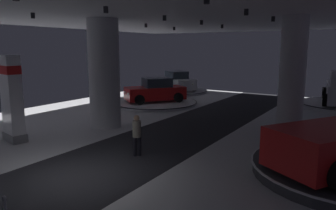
% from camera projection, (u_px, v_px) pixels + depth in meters
% --- Properties ---
extents(ground, '(24.00, 44.00, 0.06)m').
position_uv_depth(ground, '(74.00, 178.00, 10.22)').
color(ground, silver).
extents(column_left, '(1.57, 1.57, 5.50)m').
position_uv_depth(column_left, '(104.00, 74.00, 16.38)').
color(column_left, silver).
rests_on(column_left, ground).
extents(column_right, '(1.16, 1.16, 5.50)m').
position_uv_depth(column_right, '(292.00, 77.00, 14.79)').
color(column_right, silver).
rests_on(column_right, ground).
extents(brand_sign_pylon, '(1.37, 0.89, 3.76)m').
position_uv_depth(brand_sign_pylon, '(12.00, 97.00, 13.91)').
color(brand_sign_pylon, slate).
rests_on(brand_sign_pylon, ground).
extents(display_platform_deep_left, '(5.52, 5.52, 0.23)m').
position_uv_depth(display_platform_deep_left, '(177.00, 91.00, 29.67)').
color(display_platform_deep_left, '#B7B7BC').
rests_on(display_platform_deep_left, ground).
extents(display_car_deep_left, '(4.50, 3.81, 1.71)m').
position_uv_depth(display_car_deep_left, '(177.00, 82.00, 29.55)').
color(display_car_deep_left, silver).
rests_on(display_car_deep_left, display_platform_deep_left).
extents(display_platform_far_left, '(6.06, 6.06, 0.22)m').
position_uv_depth(display_platform_far_left, '(155.00, 103.00, 23.35)').
color(display_platform_far_left, silver).
rests_on(display_platform_far_left, ground).
extents(display_car_far_left, '(3.96, 4.44, 1.71)m').
position_uv_depth(display_car_far_left, '(155.00, 91.00, 23.21)').
color(display_car_far_left, red).
rests_on(display_car_far_left, display_platform_far_left).
extents(visitor_walking_near, '(0.32, 0.32, 1.59)m').
position_uv_depth(visitor_walking_near, '(137.00, 133.00, 12.12)').
color(visitor_walking_near, black).
rests_on(visitor_walking_near, ground).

